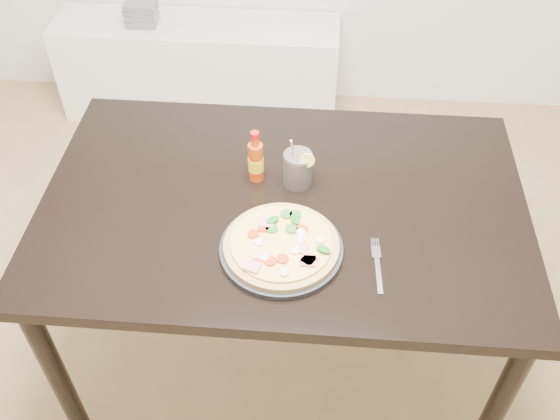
# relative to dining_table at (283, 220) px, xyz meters

# --- Properties ---
(room_shell) EXTENTS (4.50, 4.50, 4.50)m
(room_shell) POSITION_rel_dining_table_xyz_m (0.26, -0.63, 0.92)
(room_shell) COLOR white
(room_shell) RESTS_ON ground
(dining_table) EXTENTS (1.40, 0.90, 0.75)m
(dining_table) POSITION_rel_dining_table_xyz_m (0.00, 0.00, 0.00)
(dining_table) COLOR black
(dining_table) RESTS_ON ground
(plate) EXTENTS (0.33, 0.33, 0.02)m
(plate) POSITION_rel_dining_table_xyz_m (0.01, -0.19, 0.09)
(plate) COLOR black
(plate) RESTS_ON dining_table
(pizza) EXTENTS (0.31, 0.31, 0.03)m
(pizza) POSITION_rel_dining_table_xyz_m (0.01, -0.19, 0.11)
(pizza) COLOR tan
(pizza) RESTS_ON plate
(hot_sauce_bottle) EXTENTS (0.05, 0.05, 0.17)m
(hot_sauce_bottle) POSITION_rel_dining_table_xyz_m (-0.09, 0.09, 0.15)
(hot_sauce_bottle) COLOR #C3410B
(hot_sauce_bottle) RESTS_ON dining_table
(cola_cup) EXTENTS (0.09, 0.08, 0.17)m
(cola_cup) POSITION_rel_dining_table_xyz_m (0.04, 0.08, 0.14)
(cola_cup) COLOR black
(cola_cup) RESTS_ON dining_table
(fork) EXTENTS (0.03, 0.19, 0.00)m
(fork) POSITION_rel_dining_table_xyz_m (0.26, -0.22, 0.09)
(fork) COLOR silver
(fork) RESTS_ON dining_table
(media_console) EXTENTS (1.40, 0.34, 0.50)m
(media_console) POSITION_rel_dining_table_xyz_m (-0.54, 1.44, -0.42)
(media_console) COLOR white
(media_console) RESTS_ON ground
(cd_stack) EXTENTS (0.14, 0.12, 0.11)m
(cd_stack) POSITION_rel_dining_table_xyz_m (-0.79, 1.42, -0.11)
(cd_stack) COLOR slate
(cd_stack) RESTS_ON media_console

